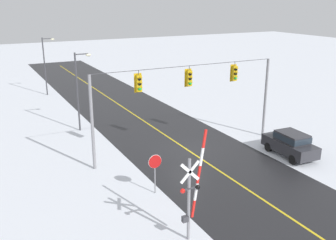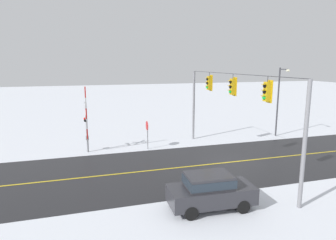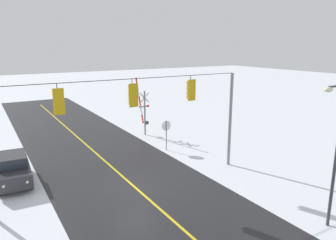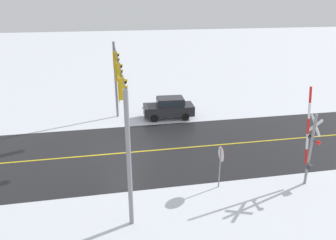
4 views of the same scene
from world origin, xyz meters
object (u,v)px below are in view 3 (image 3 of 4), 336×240
(railroad_crossing, at_px, (144,109))
(streetlamp_near, at_px, (335,143))
(stop_sign, at_px, (166,129))
(parked_car_charcoal, at_px, (13,168))

(railroad_crossing, xyz_separation_m, streetlamp_near, (-0.17, 17.57, 1.56))
(stop_sign, relative_size, railroad_crossing, 0.45)
(parked_car_charcoal, bearing_deg, railroad_crossing, -154.72)
(parked_car_charcoal, distance_m, streetlamp_near, 17.01)
(railroad_crossing, relative_size, parked_car_charcoal, 1.22)
(streetlamp_near, bearing_deg, parked_car_charcoal, -47.03)
(streetlamp_near, bearing_deg, stop_sign, -87.10)
(stop_sign, bearing_deg, parked_car_charcoal, 3.27)
(railroad_crossing, height_order, streetlamp_near, streetlamp_near)
(parked_car_charcoal, relative_size, streetlamp_near, 0.66)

